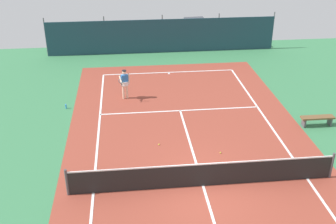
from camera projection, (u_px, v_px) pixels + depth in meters
ground_plane at (203, 186)px, 15.55m from camera, size 36.00×36.00×0.00m
court_surface at (203, 186)px, 15.55m from camera, size 11.02×26.60×0.01m
tennis_net at (203, 175)px, 15.32m from camera, size 10.12×0.10×1.10m
back_fence at (162, 41)px, 29.89m from camera, size 16.30×0.98×2.70m
tennis_player at (125, 82)px, 22.18m from camera, size 0.60×0.81×1.64m
tennis_ball_near_player at (220, 153)px, 17.56m from camera, size 0.07×0.07×0.07m
tennis_ball_midcourt at (159, 144)px, 18.18m from camera, size 0.07×0.07×0.07m
parked_car at (196, 30)px, 31.88m from camera, size 2.28×4.33×1.68m
courtside_bench at (317, 119)px, 19.63m from camera, size 1.60×0.40×0.49m
water_bottle at (66, 106)px, 21.43m from camera, size 0.08×0.08×0.24m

